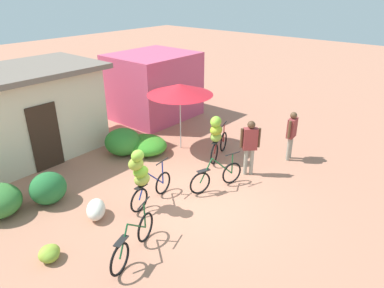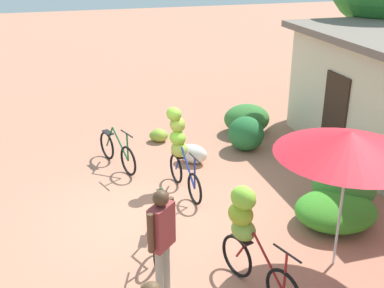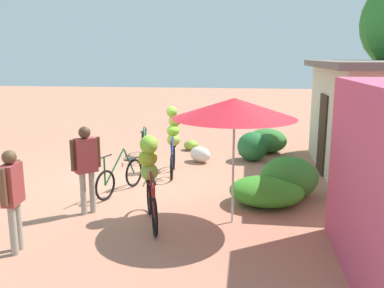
# 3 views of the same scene
# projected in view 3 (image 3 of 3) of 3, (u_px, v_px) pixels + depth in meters

# --- Properties ---
(ground_plane) EXTENTS (60.00, 60.00, 0.00)m
(ground_plane) POSITION_uv_depth(u_px,v_px,m) (132.00, 182.00, 9.85)
(ground_plane) COLOR #B0745B
(building_low) EXTENTS (5.04, 3.10, 2.83)m
(building_low) POSITION_uv_depth(u_px,v_px,m) (378.00, 118.00, 10.24)
(building_low) COLOR beige
(building_low) RESTS_ON ground
(hedge_bush_front_left) EXTENTS (1.08, 1.21, 0.75)m
(hedge_bush_front_left) POSITION_uv_depth(u_px,v_px,m) (267.00, 141.00, 12.79)
(hedge_bush_front_left) COLOR #367632
(hedge_bush_front_left) RESTS_ON ground
(hedge_bush_front_right) EXTENTS (0.92, 0.86, 0.82)m
(hedge_bush_front_right) POSITION_uv_depth(u_px,v_px,m) (252.00, 146.00, 11.82)
(hedge_bush_front_right) COLOR #256933
(hedge_bush_front_right) RESTS_ON ground
(hedge_bush_mid) EXTENTS (1.17, 1.20, 0.86)m
(hedge_bush_mid) POSITION_uv_depth(u_px,v_px,m) (289.00, 177.00, 8.75)
(hedge_bush_mid) COLOR #34832D
(hedge_bush_mid) RESTS_ON ground
(hedge_bush_by_door) EXTENTS (1.29, 1.49, 0.55)m
(hedge_bush_by_door) POSITION_uv_depth(u_px,v_px,m) (266.00, 191.00, 8.32)
(hedge_bush_by_door) COLOR #378E26
(hedge_bush_by_door) RESTS_ON ground
(market_umbrella) EXTENTS (2.14, 2.14, 2.25)m
(market_umbrella) POSITION_uv_depth(u_px,v_px,m) (234.00, 108.00, 7.05)
(market_umbrella) COLOR beige
(market_umbrella) RESTS_ON ground
(bicycle_leftmost) EXTENTS (1.63, 0.60, 0.98)m
(bicycle_leftmost) POSITION_uv_depth(u_px,v_px,m) (145.00, 146.00, 12.14)
(bicycle_leftmost) COLOR black
(bicycle_leftmost) RESTS_ON ground
(bicycle_near_pile) EXTENTS (1.58, 0.43, 1.67)m
(bicycle_near_pile) POSITION_uv_depth(u_px,v_px,m) (173.00, 135.00, 10.61)
(bicycle_near_pile) COLOR black
(bicycle_near_pile) RESTS_ON ground
(bicycle_center_loaded) EXTENTS (1.62, 0.59, 0.97)m
(bicycle_center_loaded) POSITION_uv_depth(u_px,v_px,m) (120.00, 177.00, 9.01)
(bicycle_center_loaded) COLOR black
(bicycle_center_loaded) RESTS_ON ground
(bicycle_by_shop) EXTENTS (1.58, 0.63, 1.54)m
(bicycle_by_shop) POSITION_uv_depth(u_px,v_px,m) (149.00, 170.00, 7.48)
(bicycle_by_shop) COLOR black
(bicycle_by_shop) RESTS_ON ground
(banana_pile_on_ground) EXTENTS (0.53, 0.58, 0.32)m
(banana_pile_on_ground) POSITION_uv_depth(u_px,v_px,m) (191.00, 145.00, 13.19)
(banana_pile_on_ground) COLOR #90B036
(banana_pile_on_ground) RESTS_ON ground
(produce_sack) EXTENTS (0.79, 0.82, 0.44)m
(produce_sack) POSITION_uv_depth(u_px,v_px,m) (200.00, 154.00, 11.68)
(produce_sack) COLOR silver
(produce_sack) RESTS_ON ground
(person_vendor) EXTENTS (0.42, 0.44, 1.68)m
(person_vendor) POSITION_uv_depth(u_px,v_px,m) (86.00, 161.00, 7.69)
(person_vendor) COLOR gray
(person_vendor) RESTS_ON ground
(person_bystander) EXTENTS (0.58, 0.24, 1.60)m
(person_bystander) POSITION_uv_depth(u_px,v_px,m) (12.00, 191.00, 6.14)
(person_bystander) COLOR gray
(person_bystander) RESTS_ON ground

